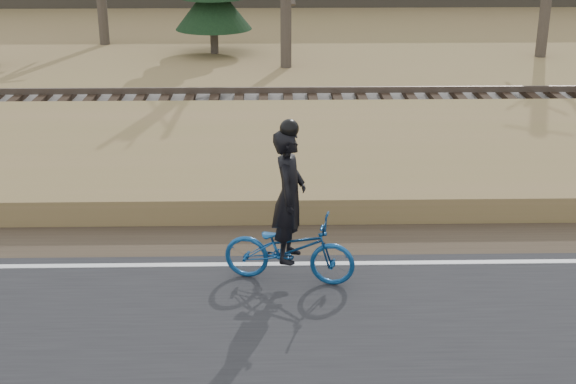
{
  "coord_description": "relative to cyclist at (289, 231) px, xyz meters",
  "views": [
    {
      "loc": [
        -3.41,
        -10.6,
        5.32
      ],
      "look_at": [
        -3.17,
        0.5,
        1.1
      ],
      "focal_mm": 50.0,
      "sensor_mm": 36.0,
      "label": 1
    }
  ],
  "objects": [
    {
      "name": "embankment",
      "position": [
        3.17,
        4.52,
        -0.61
      ],
      "size": [
        120.0,
        5.0,
        0.44
      ],
      "primitive_type": "cube",
      "color": "brown",
      "rests_on": "ground"
    },
    {
      "name": "railroad",
      "position": [
        3.17,
        8.32,
        -0.3
      ],
      "size": [
        120.0,
        2.4,
        0.29
      ],
      "color": "black",
      "rests_on": "ballast"
    },
    {
      "name": "ballast",
      "position": [
        3.17,
        8.32,
        -0.6
      ],
      "size": [
        120.0,
        3.0,
        0.45
      ],
      "primitive_type": "cube",
      "color": "slate",
      "rests_on": "ground"
    },
    {
      "name": "edge_line",
      "position": [
        3.17,
        0.52,
        -0.76
      ],
      "size": [
        120.0,
        0.12,
        0.01
      ],
      "primitive_type": "cube",
      "color": "silver",
      "rests_on": "road"
    },
    {
      "name": "cyclist",
      "position": [
        0.0,
        0.0,
        0.0
      ],
      "size": [
        1.97,
        1.04,
        2.39
      ],
      "rotation": [
        0.0,
        0.0,
        1.36
      ],
      "color": "navy",
      "rests_on": "road"
    },
    {
      "name": "road",
      "position": [
        3.17,
        -2.18,
        -0.8
      ],
      "size": [
        120.0,
        6.0,
        0.06
      ],
      "primitive_type": "cube",
      "color": "black",
      "rests_on": "ground"
    },
    {
      "name": "shoulder",
      "position": [
        3.17,
        1.52,
        -0.81
      ],
      "size": [
        120.0,
        1.6,
        0.04
      ],
      "primitive_type": "cube",
      "color": "#473A2B",
      "rests_on": "ground"
    },
    {
      "name": "ground",
      "position": [
        3.17,
        0.32,
        -0.83
      ],
      "size": [
        120.0,
        120.0,
        0.0
      ],
      "primitive_type": "plane",
      "color": "brown",
      "rests_on": "ground"
    }
  ]
}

